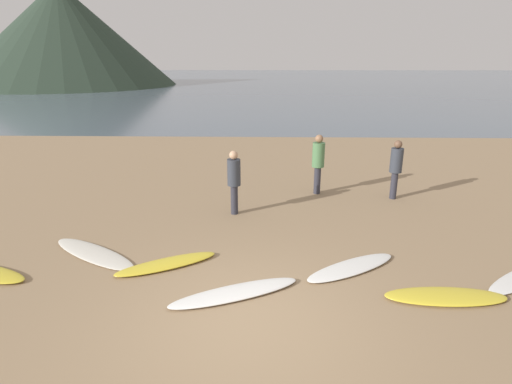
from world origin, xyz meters
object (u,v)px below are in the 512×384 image
object	(u,v)px
surfboard_4	(351,267)
surfboard_3	(235,293)
person_2	(318,159)
surfboard_2	(167,264)
person_0	(396,165)
surfboard_5	(446,296)
person_1	(234,177)
surfboard_1	(94,253)

from	to	relation	value
surfboard_4	surfboard_3	bearing A→B (deg)	171.87
surfboard_4	person_2	xyz separation A→B (m)	(-0.14, 4.60, 0.99)
surfboard_2	person_0	size ratio (longest dim) A/B	1.19
surfboard_2	surfboard_5	size ratio (longest dim) A/B	0.98
surfboard_4	person_2	bearing A→B (deg)	59.54
surfboard_3	surfboard_4	world-z (taller)	surfboard_3
surfboard_2	person_1	bearing A→B (deg)	39.81
surfboard_4	surfboard_5	distance (m)	1.69
surfboard_5	surfboard_3	bearing A→B (deg)	179.26
surfboard_3	person_0	xyz separation A→B (m)	(4.12, 5.15, 0.94)
person_0	person_1	xyz separation A→B (m)	(-4.41, -1.31, -0.01)
surfboard_4	surfboard_5	world-z (taller)	surfboard_5
surfboard_5	person_2	size ratio (longest dim) A/B	1.16
surfboard_5	person_1	bearing A→B (deg)	134.32
person_0	surfboard_1	bearing A→B (deg)	68.22
surfboard_4	surfboard_1	bearing A→B (deg)	142.50
surfboard_1	person_1	world-z (taller)	person_1
surfboard_2	person_1	distance (m)	3.19
surfboard_5	person_0	distance (m)	5.29
surfboard_4	person_2	size ratio (longest dim) A/B	1.19
person_2	surfboard_4	bearing A→B (deg)	-51.74
surfboard_5	person_0	xyz separation A→B (m)	(0.59, 5.18, 0.94)
surfboard_2	surfboard_4	xyz separation A→B (m)	(3.55, -0.04, -0.01)
surfboard_1	person_1	bearing A→B (deg)	75.09
person_2	person_0	bearing A→B (deg)	25.45
surfboard_2	surfboard_4	distance (m)	3.55
surfboard_4	person_1	size ratio (longest dim) A/B	1.26
surfboard_4	surfboard_2	bearing A→B (deg)	147.22
person_1	person_2	size ratio (longest dim) A/B	0.95
surfboard_2	surfboard_3	bearing A→B (deg)	-64.44
surfboard_4	person_1	bearing A→B (deg)	98.10
surfboard_4	surfboard_5	bearing A→B (deg)	-67.74
surfboard_3	person_2	xyz separation A→B (m)	(2.01, 5.57, 0.98)
surfboard_3	surfboard_4	bearing A→B (deg)	0.10
surfboard_1	person_2	xyz separation A→B (m)	(5.01, 4.13, 1.00)
person_0	surfboard_2	bearing A→B (deg)	77.65
surfboard_2	person_0	bearing A→B (deg)	8.03
surfboard_1	surfboard_4	bearing A→B (deg)	28.15
surfboard_1	person_2	size ratio (longest dim) A/B	1.37
surfboard_5	surfboard_2	bearing A→B (deg)	167.95
surfboard_2	person_1	xyz separation A→B (m)	(1.10, 2.84, 0.92)
surfboard_3	person_1	size ratio (longest dim) A/B	1.40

